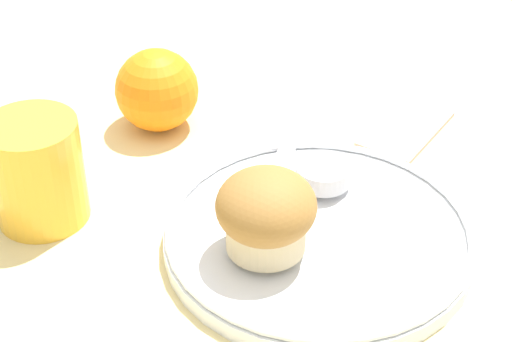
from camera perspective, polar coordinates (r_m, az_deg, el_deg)
The scene contains 9 objects.
ground_plane at distance 0.71m, azimuth 2.95°, elevation -3.41°, with size 3.00×3.00×0.00m, color beige.
plate at distance 0.68m, azimuth 4.19°, elevation -4.33°, with size 0.25×0.25×0.02m.
muffin at distance 0.63m, azimuth 0.68°, elevation -2.80°, with size 0.08×0.08×0.07m.
cream_ramekin at distance 0.72m, azimuth 4.27°, elevation -0.00°, with size 0.05×0.05×0.02m.
berry_pair at distance 0.69m, azimuth 0.42°, elevation -2.00°, with size 0.03×0.01×0.01m.
butter_knife at distance 0.71m, azimuth 1.38°, elevation -1.22°, with size 0.15×0.07×0.00m.
orange_fruit at distance 0.81m, azimuth -6.63°, elevation 5.38°, with size 0.08×0.08×0.08m.
juice_glass at distance 0.71m, azimuth -14.40°, elevation -0.03°, with size 0.08×0.08×0.09m.
folded_napkin at distance 0.83m, azimuth 9.96°, elevation 2.90°, with size 0.10×0.06×0.01m.
Camera 1 is at (-0.48, -0.28, 0.45)m, focal length 60.00 mm.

